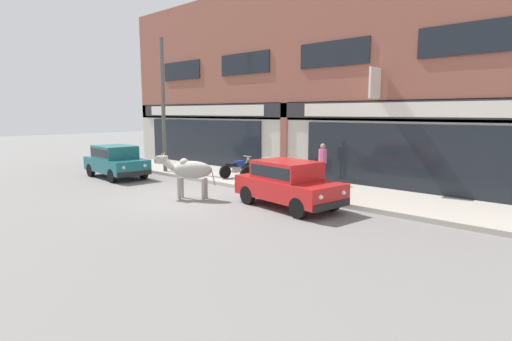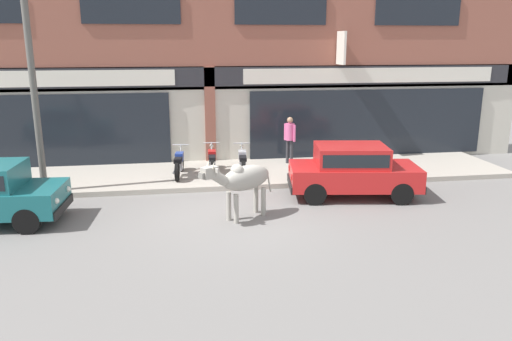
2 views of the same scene
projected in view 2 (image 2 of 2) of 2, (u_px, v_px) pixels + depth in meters
The scene contains 10 objects.
ground_plane at pixel (227, 217), 12.33m from camera, with size 90.00×90.00×0.00m, color slate.
sidewalk at pixel (215, 174), 16.01m from camera, with size 19.00×3.34×0.15m, color #A8A093.
shop_building at pixel (208, 43), 16.83m from camera, with size 23.00×1.40×8.76m.
cow at pixel (243, 179), 11.97m from camera, with size 1.90×1.36×1.61m.
car_0 at pixel (353, 168), 13.76m from camera, with size 3.77×2.10×1.46m.
motorcycle_0 at pixel (179, 163), 15.48m from camera, with size 0.54×1.81×0.88m.
motorcycle_1 at pixel (212, 161), 15.78m from camera, with size 0.52×1.81×0.88m.
motorcycle_2 at pixel (242, 162), 15.73m from camera, with size 0.52×1.81×0.88m.
pedestrian at pixel (290, 135), 16.88m from camera, with size 0.33×0.42×1.60m.
utility_pole at pixel (33, 79), 13.17m from camera, with size 0.18×0.18×6.21m, color #595651.
Camera 2 is at (-1.10, -11.62, 4.20)m, focal length 35.00 mm.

